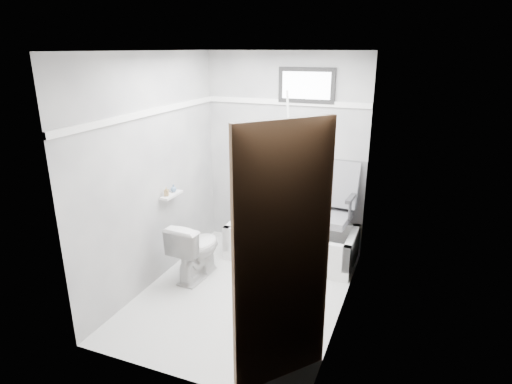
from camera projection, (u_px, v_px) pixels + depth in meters
The scene contains 19 objects.
floor at pixel (244, 293), 4.46m from camera, with size 2.60×2.60×0.00m, color white.
ceiling at pixel (241, 51), 3.69m from camera, with size 2.60×2.60×0.00m, color silver.
wall_back at pixel (285, 153), 5.22m from camera, with size 2.00×0.02×2.40m, color slate.
wall_front at pixel (168, 236), 2.93m from camera, with size 2.00×0.02×2.40m, color slate.
wall_left at pixel (154, 172), 4.42m from camera, with size 0.02×2.60×2.40m, color slate.
wall_right at pixel (348, 196), 3.73m from camera, with size 0.02×2.60×2.40m, color slate.
bathtub at pixel (291, 242), 5.13m from camera, with size 1.50×0.70×0.42m, color white, non-canonical shape.
office_chair at pixel (326, 211), 4.89m from camera, with size 0.62×0.62×1.07m, color slate, non-canonical shape.
toilet at pixel (196, 249), 4.68m from camera, with size 0.38×0.67×0.66m, color silver.
door at pixel (306, 288), 2.67m from camera, with size 0.78×0.78×2.00m, color brown, non-canonical shape.
window at pixel (307, 85), 4.86m from camera, with size 0.66×0.04×0.40m, color black, non-canonical shape.
backerboard at pixel (303, 187), 5.25m from camera, with size 1.50×0.02×0.78m, color #4C4C4F.
trim_back at pixel (285, 102), 5.01m from camera, with size 2.00×0.02×0.06m, color white.
trim_left at pixel (150, 112), 4.22m from camera, with size 0.02×2.60×0.06m, color white.
pole at pixel (291, 172), 5.00m from camera, with size 0.02×0.02×1.95m, color white.
shelf at pixel (172, 195), 4.67m from camera, with size 0.10×0.32×0.03m, color silver.
soap_bottle_a at pixel (166, 191), 4.58m from camera, with size 0.04×0.04×0.10m, color #94774A.
soap_bottle_b at pixel (173, 188), 4.70m from camera, with size 0.06×0.06×0.08m, color slate.
faucet at pixel (268, 202), 5.47m from camera, with size 0.26×0.10×0.16m, color silver, non-canonical shape.
Camera 1 is at (1.55, -3.57, 2.42)m, focal length 30.00 mm.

